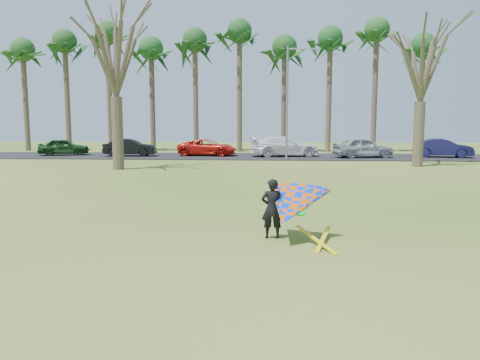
# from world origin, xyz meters

# --- Properties ---
(ground) EXTENTS (100.00, 100.00, 0.00)m
(ground) POSITION_xyz_m (0.00, 0.00, 0.00)
(ground) COLOR #205412
(ground) RESTS_ON ground
(parking_strip) EXTENTS (46.00, 7.00, 0.06)m
(parking_strip) POSITION_xyz_m (0.00, 25.00, 0.03)
(parking_strip) COLOR black
(parking_strip) RESTS_ON ground
(palm_0) EXTENTS (4.84, 4.84, 10.84)m
(palm_0) POSITION_xyz_m (-22.00, 31.00, 9.17)
(palm_0) COLOR #4D3F2E
(palm_0) RESTS_ON ground
(palm_1) EXTENTS (4.84, 4.84, 11.54)m
(palm_1) POSITION_xyz_m (-18.00, 31.00, 9.85)
(palm_1) COLOR #453A29
(palm_1) RESTS_ON ground
(palm_2) EXTENTS (4.84, 4.84, 12.24)m
(palm_2) POSITION_xyz_m (-14.00, 31.00, 10.52)
(palm_2) COLOR brown
(palm_2) RESTS_ON ground
(palm_3) EXTENTS (4.84, 4.84, 10.84)m
(palm_3) POSITION_xyz_m (-10.00, 31.00, 9.17)
(palm_3) COLOR #4E402E
(palm_3) RESTS_ON ground
(palm_4) EXTENTS (4.84, 4.84, 11.54)m
(palm_4) POSITION_xyz_m (-6.00, 31.00, 9.85)
(palm_4) COLOR brown
(palm_4) RESTS_ON ground
(palm_5) EXTENTS (4.84, 4.84, 12.24)m
(palm_5) POSITION_xyz_m (-2.00, 31.00, 10.52)
(palm_5) COLOR #493A2C
(palm_5) RESTS_ON ground
(palm_6) EXTENTS (4.84, 4.84, 10.84)m
(palm_6) POSITION_xyz_m (2.00, 31.00, 9.17)
(palm_6) COLOR #4B3C2D
(palm_6) RESTS_ON ground
(palm_7) EXTENTS (4.84, 4.84, 11.54)m
(palm_7) POSITION_xyz_m (6.00, 31.00, 9.85)
(palm_7) COLOR #4E412F
(palm_7) RESTS_ON ground
(palm_8) EXTENTS (4.84, 4.84, 12.24)m
(palm_8) POSITION_xyz_m (10.00, 31.00, 10.52)
(palm_8) COLOR brown
(palm_8) RESTS_ON ground
(palm_9) EXTENTS (4.84, 4.84, 10.84)m
(palm_9) POSITION_xyz_m (14.00, 31.00, 9.17)
(palm_9) COLOR #493C2C
(palm_9) RESTS_ON ground
(bare_tree_left) EXTENTS (6.60, 6.60, 9.70)m
(bare_tree_left) POSITION_xyz_m (-8.00, 15.00, 6.92)
(bare_tree_left) COLOR brown
(bare_tree_left) RESTS_ON ground
(bare_tree_right) EXTENTS (6.27, 6.27, 9.21)m
(bare_tree_right) POSITION_xyz_m (10.00, 18.00, 6.57)
(bare_tree_right) COLOR #453A29
(bare_tree_right) RESTS_ON ground
(streetlight) EXTENTS (2.28, 0.18, 8.00)m
(streetlight) POSITION_xyz_m (2.16, 22.00, 4.46)
(streetlight) COLOR gray
(streetlight) RESTS_ON ground
(car_0) EXTENTS (4.20, 2.71, 1.33)m
(car_0) POSITION_xyz_m (-15.77, 24.93, 0.73)
(car_0) COLOR #173B17
(car_0) RESTS_ON parking_strip
(car_1) EXTENTS (4.15, 1.70, 1.34)m
(car_1) POSITION_xyz_m (-10.18, 24.42, 0.73)
(car_1) COLOR black
(car_1) RESTS_ON parking_strip
(car_2) EXTENTS (4.80, 2.46, 1.30)m
(car_2) POSITION_xyz_m (-4.18, 25.28, 0.71)
(car_2) COLOR red
(car_2) RESTS_ON parking_strip
(car_3) EXTENTS (5.70, 3.23, 1.56)m
(car_3) POSITION_xyz_m (1.94, 25.02, 0.84)
(car_3) COLOR white
(car_3) RESTS_ON parking_strip
(car_4) EXTENTS (4.74, 2.75, 1.52)m
(car_4) POSITION_xyz_m (7.81, 24.18, 0.82)
(car_4) COLOR #9BA0A8
(car_4) RESTS_ON parking_strip
(car_5) EXTENTS (4.46, 2.20, 1.41)m
(car_5) POSITION_xyz_m (13.91, 24.80, 0.76)
(car_5) COLOR #191745
(car_5) RESTS_ON parking_strip
(kite_flyer) EXTENTS (2.13, 2.39, 2.02)m
(kite_flyer) POSITION_xyz_m (1.37, -0.75, 0.84)
(kite_flyer) COLOR black
(kite_flyer) RESTS_ON ground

